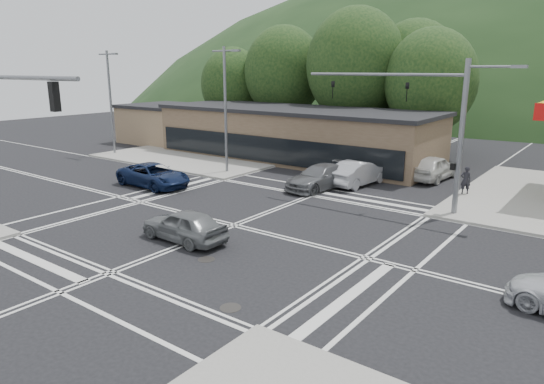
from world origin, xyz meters
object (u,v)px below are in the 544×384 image
Objects in this scene: car_queue_a at (359,173)px; car_blue_west at (154,175)px; car_grey_center at (184,225)px; car_northbound at (320,177)px; car_queue_b at (433,168)px; pedestrian at (466,180)px.

car_blue_west is at bearing 44.89° from car_queue_a.
car_northbound reaches higher than car_grey_center.
car_grey_center is 0.85× the size of car_queue_b.
car_queue_a reaches higher than car_blue_west.
car_grey_center is 11.97m from car_northbound.
car_northbound is (-1.50, -2.41, -0.05)m from car_queue_a.
car_blue_west is at bearing 46.52° from car_queue_b.
car_queue_a is 2.95× the size of pedestrian.
car_queue_a is 2.84m from car_northbound.
car_queue_b is (14.00, 12.87, 0.11)m from car_blue_west.
car_queue_a is (1.34, 14.38, 0.08)m from car_grey_center.
pedestrian reaches higher than car_queue_b.
car_queue_b is (4.78, 18.88, 0.13)m from car_grey_center.
car_queue_b is at bearing -121.05° from car_queue_a.
pedestrian is at bearing 154.53° from car_grey_center.
car_blue_west is 19.02m from car_queue_b.
car_queue_b is 8.49m from car_northbound.
car_queue_a reaches higher than car_northbound.
car_grey_center is 17.47m from pedestrian.
car_northbound is 3.14× the size of pedestrian.
car_northbound is (-0.16, 11.97, 0.03)m from car_grey_center.
car_blue_west is 3.20× the size of pedestrian.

